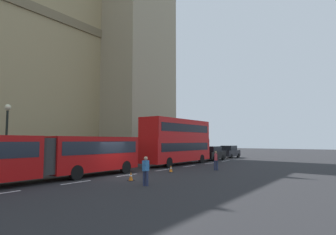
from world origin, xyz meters
The scene contains 11 objects.
ground_plane centered at (0.00, 0.00, 0.00)m, with size 160.00×160.00×0.00m, color #262628.
lane_centre_marking centered at (0.80, 0.00, 0.00)m, with size 39.00×0.16×0.01m.
articulated_bus centered at (-5.12, 1.99, 1.74)m, with size 16.03×2.54×2.90m.
double_decker_bus centered at (10.90, 2.00, 2.71)m, with size 10.45×2.54×4.90m.
sedan_lead centered at (19.28, 1.85, 0.91)m, with size 4.40×1.86×1.85m.
sedan_trailing centered at (25.75, 2.19, 0.91)m, with size 4.40×1.86×1.85m.
traffic_cone_west centered at (-1.30, -2.30, 0.28)m, with size 0.36×0.36×0.58m.
traffic_cone_middle centered at (4.41, -1.56, 0.28)m, with size 0.36×0.36×0.58m.
street_lamp centered at (-5.03, 6.50, 3.06)m, with size 0.44×0.44×5.27m.
pedestrian_near_cones centered at (-2.33, -4.38, 0.91)m, with size 0.43×0.36×1.69m.
pedestrian_by_kerb centered at (7.98, -3.95, 0.91)m, with size 0.47×0.40×1.69m.
Camera 1 is at (-15.23, -14.97, 2.61)m, focal length 30.33 mm.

